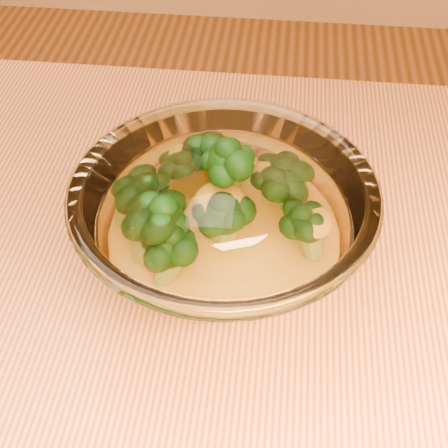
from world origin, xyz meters
name	(u,v)px	position (x,y,z in m)	size (l,w,h in m)	color
table	(75,420)	(0.00, 0.00, 0.65)	(1.20, 0.80, 0.75)	#C3793A
glass_bowl	(224,229)	(0.12, 0.09, 0.80)	(0.23, 0.23, 0.10)	white
cheese_sauce	(224,247)	(0.12, 0.09, 0.78)	(0.13, 0.13, 0.04)	orange
broccoli_heap	(214,200)	(0.11, 0.11, 0.82)	(0.16, 0.14, 0.08)	black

